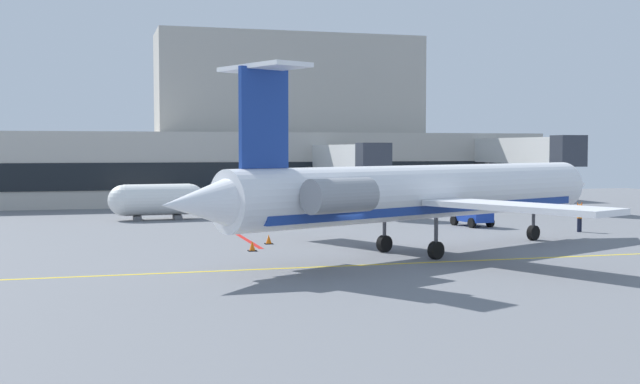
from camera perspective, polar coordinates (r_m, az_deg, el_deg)
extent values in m
cube|color=slate|center=(38.63, 1.05, -5.27)|extent=(120.00, 120.00, 0.10)
cube|color=yellow|center=(38.47, 1.12, -5.22)|extent=(108.00, 0.24, 0.01)
cube|color=red|center=(48.98, -5.05, -3.43)|extent=(0.30, 8.00, 0.01)
cube|color=#B7B2A8|center=(83.65, -4.65, 1.72)|extent=(60.04, 10.99, 7.07)
cube|color=#A8A49A|center=(87.51, -2.12, 7.52)|extent=(28.09, 7.70, 10.41)
cube|color=black|center=(78.23, -3.88, 1.19)|extent=(57.63, 0.12, 2.53)
cube|color=silver|center=(72.22, 1.55, 2.39)|extent=(1.40, 15.18, 2.40)
cube|color=#2D333D|center=(64.15, 3.78, 2.29)|extent=(2.40, 2.00, 2.64)
cylinder|color=#4C4C51|center=(78.15, 0.23, 0.30)|extent=(0.44, 0.44, 3.45)
cylinder|color=#4C4C51|center=(65.87, 3.28, -0.24)|extent=(0.44, 0.44, 3.45)
cube|color=silver|center=(79.03, 13.69, 2.85)|extent=(1.40, 15.28, 2.40)
cube|color=#2D333D|center=(71.70, 17.03, 2.78)|extent=(2.40, 2.00, 2.64)
cylinder|color=#4C4C51|center=(84.52, 11.63, 0.67)|extent=(0.44, 0.44, 4.11)
cylinder|color=#4C4C51|center=(73.22, 16.27, 0.24)|extent=(0.44, 0.44, 4.11)
cylinder|color=white|center=(43.12, 7.46, 0.01)|extent=(24.01, 13.00, 2.83)
cube|color=navy|center=(43.17, 7.45, -1.02)|extent=(21.61, 11.70, 0.51)
cone|color=white|center=(53.88, 17.23, 0.52)|extent=(3.98, 3.81, 2.77)
cone|color=white|center=(34.24, -8.37, -0.80)|extent=(4.34, 3.71, 2.40)
cube|color=white|center=(47.23, 1.45, -0.21)|extent=(6.48, 9.89, 0.28)
cube|color=white|center=(38.81, 13.73, -1.02)|extent=(6.48, 9.89, 0.28)
cylinder|color=gray|center=(39.34, -2.89, 0.04)|extent=(3.73, 2.82, 1.55)
cylinder|color=gray|center=(35.89, 1.41, -0.25)|extent=(3.73, 2.82, 1.55)
cube|color=navy|center=(36.01, -3.95, 5.20)|extent=(2.41, 1.27, 4.44)
cube|color=white|center=(36.16, -3.97, 8.71)|extent=(3.68, 4.93, 0.20)
cylinder|color=#3F3F44|center=(50.69, 14.75, -1.74)|extent=(0.20, 0.20, 1.40)
cylinder|color=black|center=(50.77, 14.73, -2.78)|extent=(0.96, 0.69, 0.90)
cylinder|color=#3F3F44|center=(43.63, 4.54, -2.42)|extent=(0.20, 0.20, 1.40)
cylinder|color=black|center=(43.73, 4.54, -3.63)|extent=(0.96, 0.69, 0.90)
cylinder|color=#3F3F44|center=(41.11, 8.14, -2.79)|extent=(0.20, 0.20, 1.40)
cylinder|color=black|center=(41.22, 8.13, -4.07)|extent=(0.96, 0.69, 0.90)
cube|color=#E5B20C|center=(70.92, 6.28, -0.94)|extent=(3.14, 3.91, 0.46)
cube|color=#C3970A|center=(71.84, 6.33, -0.25)|extent=(2.08, 1.96, 1.13)
cylinder|color=black|center=(72.21, 5.61, -1.04)|extent=(0.55, 0.75, 0.70)
cylinder|color=black|center=(72.10, 7.06, -1.06)|extent=(0.55, 0.75, 0.70)
cylinder|color=black|center=(69.80, 5.46, -1.19)|extent=(0.55, 0.75, 0.70)
cylinder|color=black|center=(69.68, 6.97, -1.20)|extent=(0.55, 0.75, 0.70)
cube|color=#1E4CB2|center=(65.47, -3.76, -1.26)|extent=(2.52, 3.25, 0.47)
cube|color=#1A4197|center=(64.62, -3.85, -0.58)|extent=(1.82, 1.57, 1.18)
cylinder|color=black|center=(64.41, -3.12, -1.54)|extent=(0.49, 0.75, 0.70)
cylinder|color=black|center=(64.61, -4.62, -1.53)|extent=(0.49, 0.75, 0.70)
cylinder|color=black|center=(66.39, -2.93, -1.40)|extent=(0.49, 0.75, 0.70)
cylinder|color=black|center=(66.59, -4.39, -1.39)|extent=(0.49, 0.75, 0.70)
cube|color=#19389E|center=(58.85, 10.62, -1.69)|extent=(2.00, 3.31, 0.70)
cube|color=navy|center=(58.08, 11.12, -0.92)|extent=(1.56, 1.44, 0.98)
cylinder|color=black|center=(58.45, 11.84, -2.08)|extent=(0.39, 0.74, 0.70)
cylinder|color=black|center=(57.56, 10.61, -2.15)|extent=(0.39, 0.74, 0.70)
cylinder|color=black|center=(60.21, 10.61, -1.91)|extent=(0.39, 0.74, 0.70)
cylinder|color=black|center=(59.34, 9.40, -1.98)|extent=(0.39, 0.74, 0.70)
cylinder|color=white|center=(64.20, -11.36, -0.53)|extent=(5.28, 2.81, 2.42)
sphere|color=white|center=(64.64, -9.12, -0.48)|extent=(2.37, 2.37, 2.37)
sphere|color=white|center=(63.87, -13.62, -0.57)|extent=(2.37, 2.37, 2.37)
cube|color=#59595B|center=(64.21, -12.71, -1.78)|extent=(0.60, 2.18, 0.35)
cube|color=#59595B|center=(64.43, -9.99, -1.74)|extent=(0.60, 2.18, 0.35)
cylinder|color=#191E33|center=(56.68, 17.80, -2.22)|extent=(0.18, 0.18, 0.91)
cylinder|color=#191E33|center=(56.52, 17.67, -2.23)|extent=(0.18, 0.18, 0.91)
cylinder|color=orange|center=(56.54, 17.75, -1.45)|extent=(0.34, 0.34, 0.63)
sphere|color=tan|center=(56.50, 17.75, -1.01)|extent=(0.24, 0.24, 0.24)
cylinder|color=orange|center=(56.68, 17.89, -1.06)|extent=(0.40, 0.22, 0.50)
cylinder|color=#F2590C|center=(56.67, 17.89, -0.83)|extent=(0.06, 0.06, 0.28)
cylinder|color=orange|center=(56.33, 17.62, -1.08)|extent=(0.40, 0.22, 0.50)
cylinder|color=#F2590C|center=(56.32, 17.62, -0.85)|extent=(0.06, 0.06, 0.28)
cone|color=orange|center=(44.15, -4.77, -3.80)|extent=(0.36, 0.36, 0.55)
cube|color=black|center=(44.18, -4.77, -4.13)|extent=(0.47, 0.47, 0.04)
cone|color=orange|center=(47.30, -3.62, -3.33)|extent=(0.36, 0.36, 0.55)
cube|color=black|center=(47.33, -3.62, -3.63)|extent=(0.47, 0.47, 0.04)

